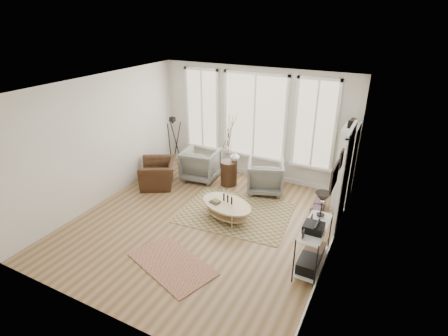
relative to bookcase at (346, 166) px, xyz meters
The scene contains 17 objects.
room 3.30m from the bookcase, 137.70° to the right, with size 5.50×5.54×2.90m.
bay_window 2.57m from the bookcase, 168.63° to the left, with size 4.14×0.12×2.24m.
door 1.10m from the bookcase, 82.91° to the right, with size 0.09×1.06×2.22m.
bookcase is the anchor object (origin of this frame).
low_shelf 2.56m from the bookcase, 91.28° to the right, with size 0.38×1.08×1.30m.
wall_art 2.66m from the bookcase, 86.75° to the right, with size 0.04×0.88×0.44m.
rug_main 2.68m from the bookcase, 142.61° to the right, with size 2.37×1.77×0.01m, color brown.
rug_runner 4.36m from the bookcase, 122.22° to the right, with size 1.59×0.88×0.01m, color maroon.
coffee_table 2.84m from the bookcase, 138.80° to the right, with size 1.39×1.10×0.56m.
armchair_left 3.64m from the bookcase, behind, with size 0.88×0.91×0.83m, color slate.
armchair_right 1.90m from the bookcase, behind, with size 0.86×0.88×0.80m, color slate.
side_table 2.79m from the bookcase, behind, with size 0.43×0.43×1.80m.
vase 2.67m from the bookcase, behind, with size 0.24×0.24×0.25m, color silver.
accent_chair 4.56m from the bookcase, 165.15° to the right, with size 0.88×1.00×0.65m, color #3B2314.
tripod_camera 4.53m from the bookcase, behind, with size 0.54×0.54×1.53m.
book_stack_near 1.04m from the bookcase, 131.48° to the right, with size 0.23×0.29×0.19m, color brown.
book_stack_far 1.20m from the bookcase, 117.92° to the right, with size 0.20×0.26×0.17m, color brown.
Camera 1 is at (3.25, -5.37, 4.14)m, focal length 28.00 mm.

